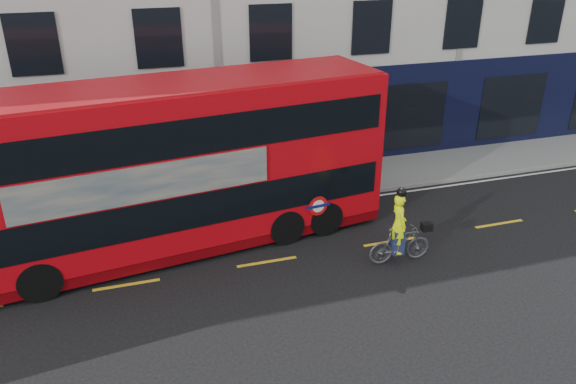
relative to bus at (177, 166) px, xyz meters
name	(u,v)px	position (x,y,z in m)	size (l,w,h in m)	color
ground	(282,290)	(2.19, -3.31, -2.60)	(120.00, 120.00, 0.00)	black
pavement	(231,192)	(2.19, 3.19, -2.54)	(60.00, 3.00, 0.12)	gray
kerb	(240,209)	(2.19, 1.69, -2.53)	(60.00, 0.12, 0.13)	gray
road_edge_line	(242,214)	(2.19, 1.39, -2.60)	(58.00, 0.10, 0.01)	silver
lane_dashes	(267,262)	(2.19, -1.81, -2.60)	(58.00, 0.12, 0.01)	gold
bus	(177,166)	(0.00, 0.00, 0.00)	(12.81, 4.47, 5.07)	red
cyclist	(400,238)	(5.87, -2.92, -1.80)	(1.91, 0.67, 2.39)	#4D5153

